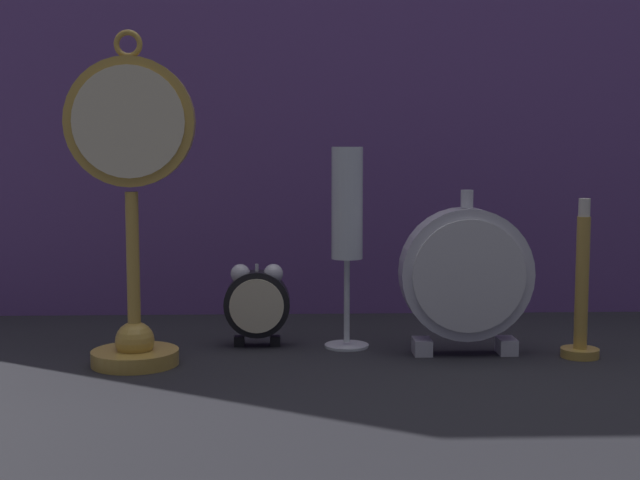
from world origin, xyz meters
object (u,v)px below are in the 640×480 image
Objects in this scene: pocket_watch_on_stand at (132,207)px; champagne_flute at (347,219)px; brass_candlestick at (581,302)px; mantel_clock_silver at (466,275)px; alarm_clock_twin_bell at (257,301)px.

champagne_flute is at bearing 18.30° from pocket_watch_on_stand.
mantel_clock_silver is at bearing 171.80° from brass_candlestick.
brass_candlestick is (0.26, -0.06, -0.09)m from champagne_flute.
alarm_clock_twin_bell is at bearing 175.73° from champagne_flute.
brass_candlestick is at bearing -10.58° from alarm_clock_twin_bell.
champagne_flute is (0.11, -0.01, 0.10)m from alarm_clock_twin_bell.
pocket_watch_on_stand is at bearing -177.96° from brass_candlestick.
champagne_flute is (-0.13, 0.04, 0.06)m from mantel_clock_silver.
alarm_clock_twin_bell is at bearing 169.42° from brass_candlestick.
pocket_watch_on_stand is 0.38m from mantel_clock_silver.
mantel_clock_silver is 0.13m from brass_candlestick.
brass_candlestick is (0.49, 0.02, -0.11)m from pocket_watch_on_stand.
pocket_watch_on_stand is 1.91× the size of mantel_clock_silver.
alarm_clock_twin_bell is 0.24m from mantel_clock_silver.
alarm_clock_twin_bell is 0.37m from brass_candlestick.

